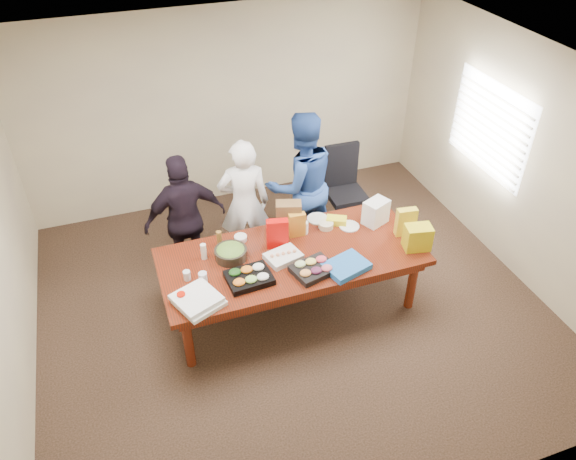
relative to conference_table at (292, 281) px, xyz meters
name	(u,v)px	position (x,y,z in m)	size (l,w,h in m)	color
floor	(292,306)	(0.00, 0.00, -0.39)	(5.50, 5.00, 0.02)	#47301E
ceiling	(293,76)	(0.00, 0.00, 2.33)	(5.50, 5.00, 0.02)	white
wall_back	(229,108)	(0.00, 2.50, 0.98)	(5.50, 0.04, 2.70)	beige
wall_front	(422,413)	(0.00, -2.50, 0.98)	(5.50, 0.04, 2.70)	beige
wall_right	(521,162)	(2.75, 0.00, 0.98)	(0.04, 5.00, 2.70)	beige
window_panel	(489,128)	(2.72, 0.60, 1.12)	(0.03, 1.40, 1.10)	white
window_blinds	(486,128)	(2.68, 0.60, 1.12)	(0.04, 1.36, 1.00)	beige
conference_table	(292,281)	(0.00, 0.00, 0.00)	(2.80, 1.20, 0.75)	#4C1C0F
office_chair	(347,192)	(1.19, 1.20, 0.17)	(0.56, 0.56, 1.09)	black
person_center	(244,204)	(-0.24, 0.98, 0.46)	(0.61, 0.40, 1.66)	white
person_right	(301,184)	(0.48, 1.01, 0.55)	(0.90, 0.70, 1.85)	#274B99
person_left	(186,219)	(-0.95, 0.93, 0.43)	(0.95, 0.39, 1.62)	black
veggie_tray	(249,278)	(-0.54, -0.24, 0.41)	(0.44, 0.35, 0.07)	black
fruit_tray	(313,269)	(0.11, -0.33, 0.41)	(0.42, 0.33, 0.06)	black
sheet_cake	(283,257)	(-0.11, -0.04, 0.41)	(0.35, 0.27, 0.06)	silver
salad_bowl	(231,254)	(-0.62, 0.17, 0.43)	(0.34, 0.34, 0.11)	black
chip_bag_blue	(346,266)	(0.45, -0.40, 0.41)	(0.43, 0.33, 0.07)	blue
chip_bag_red	(277,233)	(-0.10, 0.19, 0.54)	(0.23, 0.09, 0.34)	red
chip_bag_yellow	(406,222)	(1.30, -0.08, 0.54)	(0.22, 0.09, 0.33)	yellow
chip_bag_orange	(297,225)	(0.17, 0.30, 0.52)	(0.18, 0.08, 0.28)	orange
mayo_jar	(304,228)	(0.26, 0.31, 0.45)	(0.09, 0.09, 0.14)	white
mustard_bottle	(288,228)	(0.09, 0.36, 0.45)	(0.06, 0.06, 0.16)	yellow
dressing_bottle	(219,238)	(-0.68, 0.41, 0.47)	(0.06, 0.06, 0.18)	brown
ranch_bottle	(204,252)	(-0.89, 0.25, 0.47)	(0.06, 0.06, 0.18)	white
banana_bunch	(336,221)	(0.67, 0.36, 0.41)	(0.23, 0.13, 0.08)	yellow
bread_loaf	(284,225)	(0.07, 0.46, 0.43)	(0.29, 0.12, 0.11)	brown
kraft_bag	(289,217)	(0.11, 0.42, 0.56)	(0.28, 0.16, 0.37)	brown
red_cup	(182,298)	(-1.24, -0.32, 0.43)	(0.08, 0.08, 0.11)	red
clear_cup_a	(203,278)	(-0.98, -0.11, 0.43)	(0.09, 0.09, 0.12)	silver
clear_cup_b	(187,275)	(-1.12, -0.02, 0.43)	(0.07, 0.07, 0.10)	silver
pizza_box_lower	(199,302)	(-1.09, -0.40, 0.40)	(0.39, 0.39, 0.04)	white
pizza_box_upper	(196,298)	(-1.10, -0.39, 0.44)	(0.39, 0.39, 0.04)	white
plate_a	(349,226)	(0.78, 0.25, 0.38)	(0.23, 0.23, 0.01)	white
plate_b	(318,219)	(0.50, 0.50, 0.38)	(0.25, 0.25, 0.02)	silver
dip_bowl_a	(326,225)	(0.52, 0.32, 0.41)	(0.17, 0.17, 0.07)	beige
dip_bowl_b	(241,238)	(-0.45, 0.42, 0.40)	(0.14, 0.14, 0.06)	white
grocery_bag_white	(376,212)	(1.09, 0.23, 0.52)	(0.27, 0.19, 0.29)	white
grocery_bag_yellow	(418,237)	(1.30, -0.34, 0.51)	(0.28, 0.19, 0.28)	yellow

